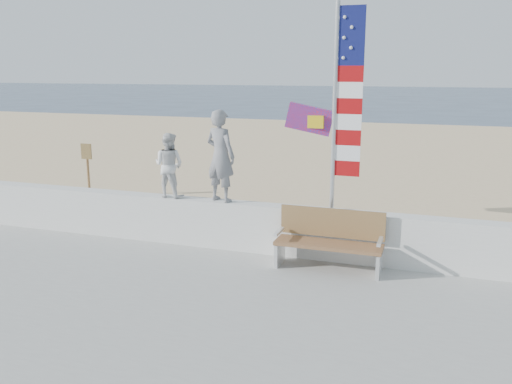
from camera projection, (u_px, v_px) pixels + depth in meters
ground at (206, 300)px, 8.39m from camera, size 220.00×220.00×0.00m
sand at (325, 184)px, 16.69m from camera, size 90.00×40.00×0.08m
seawall at (249, 227)px, 10.10m from camera, size 30.00×0.35×0.90m
adult at (221, 156)px, 9.99m from camera, size 0.72×0.58×1.71m
child at (169, 165)px, 10.38m from camera, size 0.64×0.52×1.24m
bench at (330, 239)px, 9.16m from camera, size 1.80×0.57×1.00m
flag at (342, 100)px, 9.05m from camera, size 0.50×0.08×3.50m
parafoil_kite at (311, 119)px, 12.11m from camera, size 1.14×0.50×0.76m
sign at (88, 165)px, 14.72m from camera, size 0.32×0.07×1.46m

